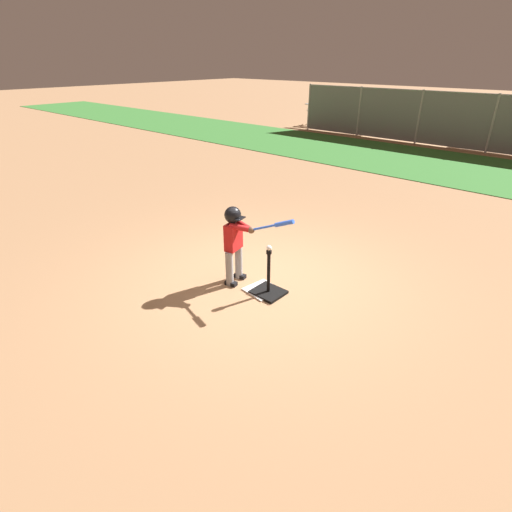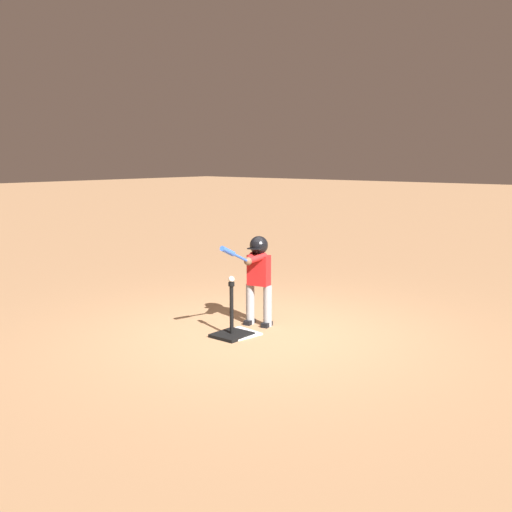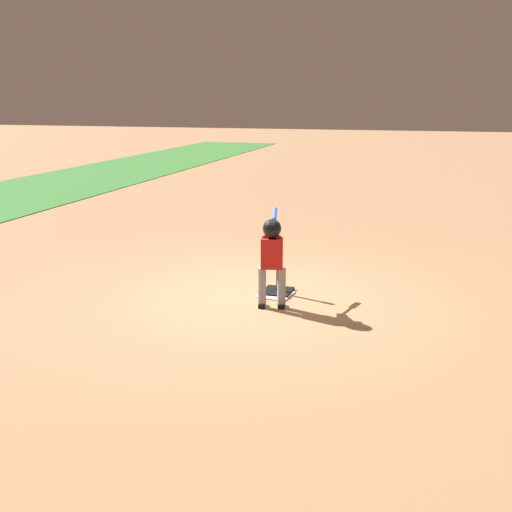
{
  "view_description": "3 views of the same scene",
  "coord_description": "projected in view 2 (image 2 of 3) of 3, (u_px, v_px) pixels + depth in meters",
  "views": [
    {
      "loc": [
        3.45,
        -4.05,
        3.07
      ],
      "look_at": [
        0.35,
        -0.56,
        0.73
      ],
      "focal_mm": 28.0,
      "sensor_mm": 36.0,
      "label": 1
    },
    {
      "loc": [
        5.65,
        4.57,
        2.21
      ],
      "look_at": [
        -0.2,
        -0.28,
        0.95
      ],
      "focal_mm": 42.0,
      "sensor_mm": 36.0,
      "label": 2
    },
    {
      "loc": [
        -7.57,
        -2.23,
        2.7
      ],
      "look_at": [
        -0.07,
        -0.04,
        0.63
      ],
      "focal_mm": 42.0,
      "sensor_mm": 36.0,
      "label": 3
    }
  ],
  "objects": [
    {
      "name": "ground_plane",
      "position": [
        263.0,
        335.0,
        7.53
      ],
      "size": [
        90.0,
        90.0,
        0.0
      ],
      "primitive_type": "plane",
      "color": "#99704C"
    },
    {
      "name": "batter_child",
      "position": [
        258.0,
        269.0,
        7.81
      ],
      "size": [
        1.05,
        0.42,
        1.19
      ],
      "color": "gray",
      "rests_on": "ground_plane"
    },
    {
      "name": "batting_tee",
      "position": [
        232.0,
        329.0,
        7.44
      ],
      "size": [
        0.44,
        0.39,
        0.69
      ],
      "color": "black",
      "rests_on": "ground_plane"
    },
    {
      "name": "baseball",
      "position": [
        231.0,
        279.0,
        7.33
      ],
      "size": [
        0.07,
        0.07,
        0.07
      ],
      "primitive_type": "sphere",
      "color": "white",
      "rests_on": "batting_tee"
    },
    {
      "name": "home_plate",
      "position": [
        238.0,
        334.0,
        7.54
      ],
      "size": [
        0.5,
        0.5,
        0.02
      ],
      "primitive_type": "cube",
      "rotation": [
        0.0,
        0.0,
        -0.13
      ],
      "color": "white",
      "rests_on": "ground_plane"
    }
  ]
}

